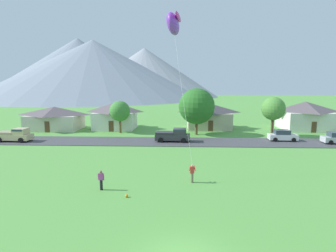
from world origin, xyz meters
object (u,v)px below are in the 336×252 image
Objects in this scene: house_left_center at (305,115)px; parked_car_white_mid_west at (282,136)px; kite_flyer_with_kite at (174,25)px; tree_near_left at (273,109)px; pickup_truck_sand_east_side at (15,135)px; soccer_ball at (127,196)px; tree_center at (197,106)px; house_rightmost at (55,118)px; watcher_person at (101,180)px; house_right_center at (115,115)px; tree_left_of_center at (120,111)px; pickup_truck_charcoal_west_side at (173,135)px; house_leftmost at (209,115)px.

parked_car_white_mid_west is at bearing -125.74° from house_left_center.
tree_near_left is at bearing 48.28° from kite_flyer_with_kite.
pickup_truck_sand_east_side is 28.88m from soccer_ball.
soccer_ball is (20.92, -19.88, -0.94)m from pickup_truck_sand_east_side.
parked_car_white_mid_west is (12.90, -4.93, -4.05)m from tree_center.
kite_flyer_with_kite reaches higher than tree_center.
watcher_person is at bearing -59.60° from house_rightmost.
house_right_center is at bearing 159.65° from parked_car_white_mid_west.
tree_left_of_center is 27.20m from watcher_person.
house_left_center is at bearing 15.65° from pickup_truck_sand_east_side.
tree_center reaches higher than house_left_center.
watcher_person is (-5.85, -6.33, -13.55)m from kite_flyer_with_kite.
house_rightmost is at bearing 120.40° from watcher_person.
pickup_truck_charcoal_west_side is at bearing -37.08° from tree_left_of_center.
house_right_center is 17.84m from pickup_truck_sand_east_side.
house_left_center is 38.42× the size of soccer_ball.
house_rightmost is 1.96× the size of pickup_truck_charcoal_west_side.
watcher_person is (-5.58, -19.35, -0.18)m from pickup_truck_charcoal_west_side.
pickup_truck_charcoal_west_side is at bearing 2.12° from pickup_truck_sand_east_side.
house_leftmost is 0.57× the size of kite_flyer_with_kite.
pickup_truck_sand_east_side is 3.16× the size of watcher_person.
house_left_center is 5.51× the size of watcher_person.
tree_left_of_center reaches higher than soccer_ball.
house_left_center is at bearing 1.71° from house_right_center.
parked_car_white_mid_west is at bearing 3.02° from pickup_truck_sand_east_side.
kite_flyer_with_kite is at bearing -45.17° from house_rightmost.
parked_car_white_mid_west is at bearing -84.68° from tree_near_left.
kite_flyer_with_kite reaches higher than parked_car_white_mid_west.
house_right_center is at bearing 134.68° from pickup_truck_charcoal_west_side.
watcher_person is at bearing 149.27° from soccer_ball.
tree_near_left is (-8.72, -7.85, 1.88)m from house_left_center.
tree_near_left is 17.50m from pickup_truck_charcoal_west_side.
tree_left_of_center is at bearing 167.02° from parked_car_white_mid_west.
kite_flyer_with_kite is (11.93, -24.80, 11.76)m from house_right_center.
kite_flyer_with_kite reaches higher than house_leftmost.
watcher_person is at bearing -131.98° from tree_near_left.
pickup_truck_sand_east_side is 30.33m from kite_flyer_with_kite.
tree_left_of_center reaches higher than house_right_center.
tree_center is at bearing -9.00° from house_rightmost.
soccer_ball is at bearing -30.73° from watcher_person.
tree_near_left is 1.25× the size of pickup_truck_charcoal_west_side.
house_leftmost is at bearing 76.25° from kite_flyer_with_kite.
tree_near_left is at bearing 17.10° from pickup_truck_charcoal_west_side.
tree_center is 14.39m from parked_car_white_mid_west.
house_rightmost is 1.96× the size of pickup_truck_sand_east_side.
tree_left_of_center is 1.35× the size of parked_car_white_mid_west.
tree_center reaches higher than tree_near_left.
house_rightmost is 0.66× the size of kite_flyer_with_kite.
house_rightmost is 34.59m from watcher_person.
tree_center is 1.52× the size of pickup_truck_charcoal_west_side.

